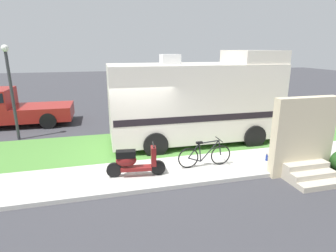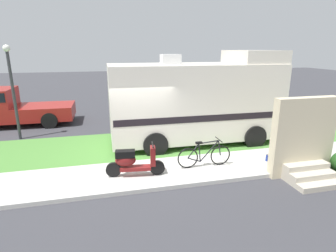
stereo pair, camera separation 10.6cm
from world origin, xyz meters
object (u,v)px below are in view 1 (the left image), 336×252
object	(u,v)px
bicycle	(205,155)
pickup_truck_near	(5,106)
street_lamp_post	(10,83)
bottle_spare	(285,149)
bottle_green	(267,158)
scooter	(134,161)
motorhome_rv	(197,100)

from	to	relation	value
bicycle	pickup_truck_near	xyz separation A→B (m)	(-7.65, 7.29, 0.49)
bicycle	street_lamp_post	distance (m)	8.34
bottle_spare	street_lamp_post	distance (m)	10.97
bicycle	bottle_green	distance (m)	2.21
pickup_truck_near	bottle_green	xyz separation A→B (m)	(9.84, -7.38, -0.77)
pickup_truck_near	bottle_spare	world-z (taller)	pickup_truck_near
scooter	bottle_green	world-z (taller)	scooter
scooter	pickup_truck_near	bearing A→B (deg)	126.03
motorhome_rv	street_lamp_post	bearing A→B (deg)	163.47
scooter	pickup_truck_near	distance (m)	9.17
scooter	bottle_spare	distance (m)	5.61
bottle_spare	motorhome_rv	bearing A→B (deg)	140.33
pickup_truck_near	bottle_spare	xyz separation A→B (m)	(10.96, -6.81, -0.75)
scooter	bicycle	world-z (taller)	scooter
bottle_spare	street_lamp_post	size ratio (longest dim) A/B	0.07
motorhome_rv	pickup_truck_near	xyz separation A→B (m)	(-8.32, 4.63, -0.77)
pickup_truck_near	motorhome_rv	bearing A→B (deg)	-29.07
scooter	pickup_truck_near	xyz separation A→B (m)	(-5.39, 7.41, 0.41)
bicycle	pickup_truck_near	bearing A→B (deg)	136.40
bicycle	motorhome_rv	bearing A→B (deg)	75.91
scooter	street_lamp_post	size ratio (longest dim) A/B	0.44
bottle_green	motorhome_rv	bearing A→B (deg)	118.97
bottle_spare	scooter	bearing A→B (deg)	-173.82
street_lamp_post	pickup_truck_near	bearing A→B (deg)	113.94
bottle_green	bottle_spare	bearing A→B (deg)	27.04
pickup_truck_near	bicycle	bearing A→B (deg)	-43.60
motorhome_rv	bicycle	size ratio (longest dim) A/B	3.83
street_lamp_post	bottle_spare	bearing A→B (deg)	-23.70
motorhome_rv	bottle_spare	size ratio (longest dim) A/B	24.72
pickup_truck_near	bottle_green	world-z (taller)	pickup_truck_near
scooter	pickup_truck_near	size ratio (longest dim) A/B	0.34
bicycle	pickup_truck_near	distance (m)	10.58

